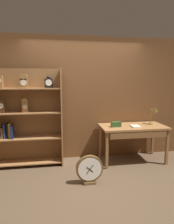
% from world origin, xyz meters
% --- Properties ---
extents(ground_plane, '(10.00, 10.00, 0.00)m').
position_xyz_m(ground_plane, '(0.00, 0.00, 0.00)').
color(ground_plane, brown).
extents(back_wood_panel, '(4.80, 0.05, 2.60)m').
position_xyz_m(back_wood_panel, '(0.00, 1.31, 1.30)').
color(back_wood_panel, brown).
rests_on(back_wood_panel, ground).
extents(bookshelf, '(1.37, 0.32, 1.92)m').
position_xyz_m(bookshelf, '(-1.21, 1.04, 0.96)').
color(bookshelf, '#9E6B3D').
rests_on(bookshelf, ground).
extents(workbench, '(1.34, 0.69, 0.76)m').
position_xyz_m(workbench, '(0.96, 0.88, 0.68)').
color(workbench, '#9E6B3D').
rests_on(workbench, ground).
extents(desk_lamp, '(0.19, 0.19, 0.41)m').
position_xyz_m(desk_lamp, '(1.44, 0.94, 1.04)').
color(desk_lamp, olive).
rests_on(desk_lamp, workbench).
extents(toolbox_small, '(0.20, 0.09, 0.10)m').
position_xyz_m(toolbox_small, '(0.59, 0.86, 0.82)').
color(toolbox_small, '#2D5123').
rests_on(toolbox_small, workbench).
extents(open_repair_manual, '(0.17, 0.23, 0.02)m').
position_xyz_m(open_repair_manual, '(0.97, 0.79, 0.78)').
color(open_repair_manual, silver).
rests_on(open_repair_manual, workbench).
extents(round_clock_large, '(0.45, 0.11, 0.49)m').
position_xyz_m(round_clock_large, '(-0.08, 0.13, 0.25)').
color(round_clock_large, brown).
rests_on(round_clock_large, ground).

